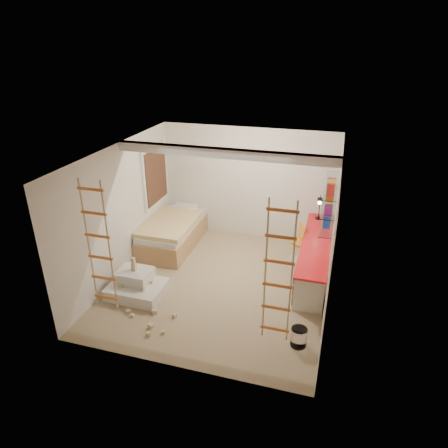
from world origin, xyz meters
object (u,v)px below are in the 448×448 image
(swivel_chair, at_px, (301,249))
(bed, at_px, (173,232))
(desk, at_px, (315,257))
(play_platform, at_px, (137,286))

(swivel_chair, bearing_deg, bed, -179.39)
(desk, bearing_deg, bed, 173.51)
(desk, bearing_deg, swivel_chair, 128.77)
(desk, relative_size, play_platform, 2.77)
(desk, xyz_separation_m, bed, (-3.20, 0.36, -0.07))
(desk, distance_m, play_platform, 3.51)
(bed, relative_size, play_platform, 1.98)
(play_platform, bearing_deg, swivel_chair, 35.74)
(swivel_chair, relative_size, play_platform, 0.84)
(bed, bearing_deg, play_platform, -87.32)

